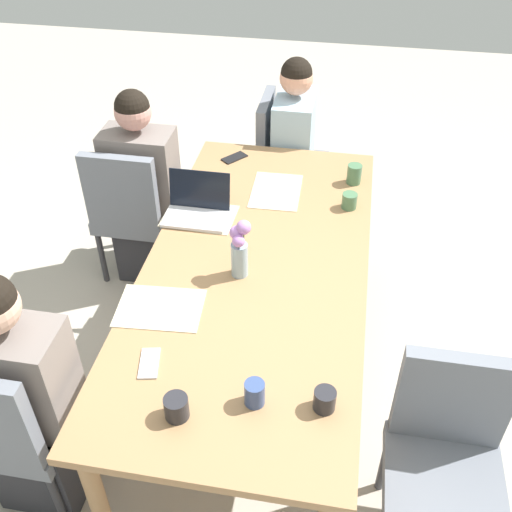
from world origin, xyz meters
TOP-DOWN VIEW (x-y plane):
  - ground_plane at (0.00, 0.00)m, footprint 10.00×10.00m
  - dining_table at (0.00, 0.00)m, footprint 2.21×1.02m
  - chair_near_left_near at (-0.65, -0.86)m, footprint 0.44×0.44m
  - person_near_left_near at (-0.72, -0.80)m, footprint 0.36×0.40m
  - chair_head_left_left_mid at (-1.39, -0.07)m, footprint 0.44×0.44m
  - person_head_left_left_mid at (-1.33, 0.01)m, footprint 0.40×0.36m
  - chair_near_left_far at (0.86, -0.84)m, footprint 0.44×0.44m
  - person_near_left_far at (0.79, -0.78)m, footprint 0.36×0.40m
  - chair_far_right_near at (0.70, 0.85)m, footprint 0.44×0.44m
  - flower_vase at (0.08, -0.06)m, footprint 0.09×0.09m
  - placemat_near_left_near at (-0.33, -0.35)m, footprint 0.27×0.37m
  - placemat_head_left_left_mid at (-0.62, 0.00)m, footprint 0.37×0.27m
  - placemat_near_left_far at (0.35, -0.35)m, footprint 0.29×0.38m
  - laptop_near_left_near at (-0.33, -0.36)m, footprint 0.22×0.32m
  - coffee_mug_near_left at (0.86, -0.13)m, footprint 0.09×0.09m
  - coffee_mug_near_right at (0.74, 0.38)m, footprint 0.08×0.08m
  - coffee_mug_centre_left at (-0.54, 0.40)m, footprint 0.08×0.08m
  - coffee_mug_centre_right at (0.76, 0.13)m, footprint 0.07×0.07m
  - coffee_mug_far_left at (-0.79, 0.41)m, footprint 0.08×0.08m
  - phone_black at (-0.93, -0.29)m, footprint 0.16×0.15m
  - phone_silver at (0.66, -0.30)m, footprint 0.16×0.10m

SIDE VIEW (x-z plane):
  - ground_plane at x=0.00m, z-range 0.00..0.00m
  - chair_near_left_near at x=-0.65m, z-range 0.05..0.95m
  - chair_head_left_left_mid at x=-1.39m, z-range 0.05..0.95m
  - chair_near_left_far at x=0.86m, z-range 0.05..0.95m
  - chair_far_right_near at x=0.70m, z-range 0.05..0.95m
  - person_near_left_near at x=-0.72m, z-range -0.07..1.12m
  - person_head_left_left_mid at x=-1.33m, z-range -0.07..1.12m
  - person_near_left_far at x=0.79m, z-range -0.07..1.12m
  - dining_table at x=0.00m, z-range 0.29..1.01m
  - placemat_near_left_near at x=-0.33m, z-range 0.72..0.72m
  - placemat_head_left_left_mid at x=-0.62m, z-range 0.72..0.72m
  - placemat_near_left_far at x=0.35m, z-range 0.72..0.72m
  - phone_black at x=-0.93m, z-range 0.72..0.73m
  - phone_silver at x=0.66m, z-range 0.72..0.73m
  - coffee_mug_centre_left at x=-0.54m, z-range 0.72..0.80m
  - coffee_mug_near_right at x=0.74m, z-range 0.72..0.81m
  - laptop_near_left_near at x=-0.33m, z-range 0.66..0.87m
  - coffee_mug_near_left at x=0.86m, z-range 0.72..0.81m
  - coffee_mug_centre_right at x=0.76m, z-range 0.72..0.82m
  - coffee_mug_far_left at x=-0.79m, z-range 0.72..0.83m
  - flower_vase at x=0.08m, z-range 0.72..1.01m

